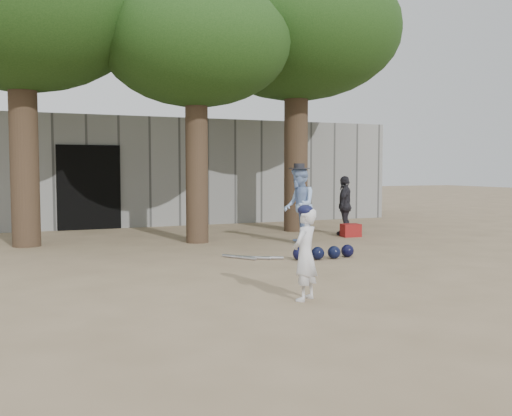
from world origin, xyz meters
name	(u,v)px	position (x,y,z in m)	size (l,w,h in m)	color
ground	(245,279)	(0.00, 0.00, 0.00)	(70.00, 70.00, 0.00)	#937C5E
boy_player	(305,254)	(0.17, -1.49, 0.56)	(0.41, 0.27, 1.12)	silver
spectator_blue	(299,206)	(2.44, 3.00, 0.81)	(0.79, 0.62, 1.63)	#9AB9EE
spectator_dark	(345,206)	(4.26, 4.12, 0.71)	(0.83, 0.35, 1.41)	#222127
red_bag	(351,230)	(4.20, 3.77, 0.15)	(0.42, 0.32, 0.30)	maroon
back_building	(118,171)	(0.00, 10.33, 1.50)	(16.00, 5.24, 3.00)	gray
helmet_row	(325,252)	(1.99, 1.15, 0.12)	(1.19, 0.33, 0.23)	black
bat_pile	(251,257)	(0.79, 1.66, 0.03)	(0.91, 0.75, 0.06)	#AEACB3
tree_row	(191,30)	(0.74, 5.02, 4.69)	(11.40, 5.80, 6.69)	brown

